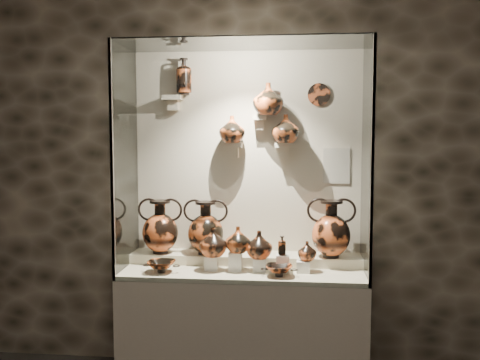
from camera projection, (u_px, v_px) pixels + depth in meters
name	position (u px, v px, depth m)	size (l,w,h in m)	color
wall_back	(247.00, 158.00, 4.03)	(5.00, 0.02, 3.20)	black
plinth	(243.00, 328.00, 3.81)	(1.70, 0.60, 0.80)	#BFB199
front_tier	(243.00, 271.00, 3.78)	(1.68, 0.58, 0.03)	beige
rear_tier	(246.00, 260.00, 3.95)	(1.70, 0.25, 0.10)	beige
back_panel	(247.00, 158.00, 4.02)	(1.70, 0.03, 1.60)	#BFB199
glass_front	(239.00, 162.00, 3.42)	(1.70, 0.01, 1.60)	white
glass_left	(125.00, 160.00, 3.80)	(0.01, 0.60, 1.60)	white
glass_right	(367.00, 161.00, 3.62)	(0.01, 0.60, 1.60)	white
glass_top	(243.00, 44.00, 3.64)	(1.70, 0.60, 0.01)	white
frame_post_left	(112.00, 162.00, 3.51)	(0.02, 0.02, 1.60)	gray
frame_post_right	(372.00, 163.00, 3.34)	(0.02, 0.02, 1.60)	gray
pedestal_a	(211.00, 263.00, 3.74)	(0.09, 0.09, 0.10)	silver
pedestal_b	(235.00, 261.00, 3.73)	(0.09, 0.09, 0.13)	silver
pedestal_c	(260.00, 265.00, 3.71)	(0.09, 0.09, 0.09)	silver
pedestal_d	(283.00, 263.00, 3.69)	(0.09, 0.09, 0.12)	silver
pedestal_e	(303.00, 267.00, 3.68)	(0.09, 0.09, 0.08)	silver
bracket_ul	(173.00, 98.00, 3.97)	(0.14, 0.12, 0.04)	#BFB199
bracket_ca	(233.00, 145.00, 3.95)	(0.14, 0.12, 0.04)	#BFB199
bracket_cb	(260.00, 118.00, 3.91)	(0.10, 0.12, 0.04)	#BFB199
bracket_cc	(285.00, 145.00, 3.91)	(0.14, 0.12, 0.04)	#BFB199
amphora_left	(160.00, 227.00, 3.95)	(0.32, 0.32, 0.40)	#C65426
amphora_mid	(206.00, 228.00, 3.91)	(0.31, 0.31, 0.39)	#AD491E
amphora_right	(331.00, 229.00, 3.81)	(0.33, 0.33, 0.41)	#C65426
jug_a	(213.00, 242.00, 3.71)	(0.19, 0.19, 0.20)	#C65426
jug_b	(238.00, 240.00, 3.70)	(0.17, 0.17, 0.18)	#AD491E
jug_c	(259.00, 245.00, 3.70)	(0.18, 0.18, 0.19)	#C65426
jug_e	(307.00, 251.00, 3.68)	(0.13, 0.13, 0.13)	#C65426
lekythos_small	(282.00, 244.00, 3.67)	(0.07, 0.07, 0.15)	#AD491E
kylix_left	(162.00, 265.00, 3.67)	(0.25, 0.21, 0.10)	#AD491E
kylix_right	(279.00, 269.00, 3.58)	(0.23, 0.20, 0.09)	#C65426
lekythos_tall	(184.00, 74.00, 3.93)	(0.12, 0.12, 0.30)	#C65426
ovoid_vase_a	(232.00, 129.00, 3.90)	(0.19, 0.19, 0.20)	#AD491E
ovoid_vase_b	(268.00, 99.00, 3.83)	(0.22, 0.22, 0.23)	#AD491E
ovoid_vase_c	(286.00, 129.00, 3.85)	(0.20, 0.20, 0.20)	#AD491E
wall_plate	(319.00, 95.00, 3.90)	(0.17, 0.17, 0.02)	#983F1D
info_placard	(336.00, 166.00, 3.94)	(0.20, 0.01, 0.26)	beige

